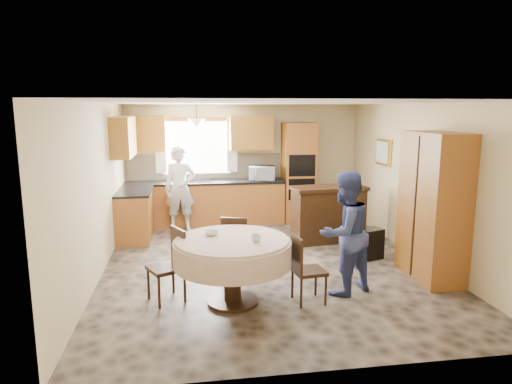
{
  "coord_description": "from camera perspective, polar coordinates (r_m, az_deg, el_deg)",
  "views": [
    {
      "loc": [
        -1.21,
        -6.75,
        2.42
      ],
      "look_at": [
        -0.14,
        0.3,
        1.11
      ],
      "focal_mm": 32.0,
      "sensor_mm": 36.0,
      "label": 1
    }
  ],
  "objects": [
    {
      "name": "counter_left",
      "position": [
        8.74,
        -15.04,
        0.06
      ],
      "size": [
        0.64,
        1.2,
        0.04
      ],
      "primitive_type": "cube",
      "color": "black",
      "rests_on": "base_cab_left"
    },
    {
      "name": "chair_right",
      "position": [
        5.8,
        6.0,
        -9.16
      ],
      "size": [
        0.42,
        0.42,
        0.87
      ],
      "rotation": [
        0.0,
        0.0,
        1.68
      ],
      "color": "#38230F",
      "rests_on": "floor"
    },
    {
      "name": "floor",
      "position": [
        7.27,
        1.43,
        -9.01
      ],
      "size": [
        5.0,
        6.0,
        0.01
      ],
      "primitive_type": "cube",
      "color": "#6D5D4C",
      "rests_on": "ground"
    },
    {
      "name": "sideboard",
      "position": [
        8.46,
        9.01,
        -2.94
      ],
      "size": [
        1.4,
        0.7,
        0.96
      ],
      "primitive_type": "cube",
      "rotation": [
        0.0,
        0.0,
        0.11
      ],
      "color": "#38230F",
      "rests_on": "floor"
    },
    {
      "name": "wall_right",
      "position": [
        7.79,
        19.9,
        1.17
      ],
      "size": [
        0.02,
        6.0,
        2.5
      ],
      "primitive_type": "cube",
      "color": "#CAB682",
      "rests_on": "floor"
    },
    {
      "name": "wall_left",
      "position": [
        6.97,
        -19.2,
        0.18
      ],
      "size": [
        0.02,
        6.0,
        2.5
      ],
      "primitive_type": "cube",
      "color": "#CAB682",
      "rests_on": "floor"
    },
    {
      "name": "person_dining",
      "position": [
        6.08,
        11.01,
        -5.06
      ],
      "size": [
        0.99,
        0.91,
        1.63
      ],
      "primitive_type": "imported",
      "rotation": [
        0.0,
        0.0,
        3.6
      ],
      "color": "navy",
      "rests_on": "floor"
    },
    {
      "name": "framed_picture",
      "position": [
        8.97,
        15.63,
        4.82
      ],
      "size": [
        0.06,
        0.6,
        0.5
      ],
      "color": "gold",
      "rests_on": "wall_right"
    },
    {
      "name": "base_cab_back",
      "position": [
        9.66,
        -6.36,
        -1.45
      ],
      "size": [
        3.3,
        0.6,
        0.88
      ],
      "primitive_type": "cube",
      "color": "#C56E34",
      "rests_on": "floor"
    },
    {
      "name": "space_heater",
      "position": [
        7.69,
        14.14,
        -6.29
      ],
      "size": [
        0.43,
        0.36,
        0.5
      ],
      "primitive_type": "cube",
      "rotation": [
        0.0,
        0.0,
        0.33
      ],
      "color": "black",
      "rests_on": "floor"
    },
    {
      "name": "wall_cab_left",
      "position": [
        9.63,
        -13.78,
        7.11
      ],
      "size": [
        0.85,
        0.33,
        0.72
      ],
      "primitive_type": "cube",
      "color": "#C28430",
      "rests_on": "wall_back"
    },
    {
      "name": "cup_table",
      "position": [
        5.51,
        -0.02,
        -5.81
      ],
      "size": [
        0.14,
        0.14,
        0.09
      ],
      "primitive_type": "imported",
      "rotation": [
        0.0,
        0.0,
        -0.25
      ],
      "color": "#B2B2B2",
      "rests_on": "dining_table"
    },
    {
      "name": "cupboard",
      "position": [
        6.92,
        21.27,
        -1.71
      ],
      "size": [
        0.55,
        1.1,
        2.1
      ],
      "primitive_type": "cube",
      "color": "#C56E34",
      "rests_on": "floor"
    },
    {
      "name": "microwave",
      "position": [
        9.62,
        0.73,
        2.37
      ],
      "size": [
        0.59,
        0.45,
        0.3
      ],
      "primitive_type": "imported",
      "rotation": [
        0.0,
        0.0,
        -0.17
      ],
      "color": "silver",
      "rests_on": "counter_back"
    },
    {
      "name": "wall_back",
      "position": [
        9.89,
        -1.59,
        3.65
      ],
      "size": [
        5.0,
        0.02,
        2.5
      ],
      "primitive_type": "cube",
      "color": "#CAB682",
      "rests_on": "floor"
    },
    {
      "name": "curtain_left",
      "position": [
        9.72,
        -11.89,
        5.68
      ],
      "size": [
        0.22,
        0.02,
        1.15
      ],
      "primitive_type": "cube",
      "color": "white",
      "rests_on": "wall_back"
    },
    {
      "name": "chair_left",
      "position": [
        5.94,
        -10.55,
        -8.48
      ],
      "size": [
        0.54,
        0.54,
        0.93
      ],
      "rotation": [
        0.0,
        0.0,
        -1.12
      ],
      "color": "#38230F",
      "rests_on": "floor"
    },
    {
      "name": "wall_cab_side",
      "position": [
        8.63,
        -16.26,
        6.64
      ],
      "size": [
        0.33,
        1.2,
        0.72
      ],
      "primitive_type": "cube",
      "color": "#C28430",
      "rests_on": "wall_left"
    },
    {
      "name": "base_cab_left",
      "position": [
        8.83,
        -14.9,
        -2.88
      ],
      "size": [
        0.6,
        1.2,
        0.88
      ],
      "primitive_type": "cube",
      "color": "#C56E34",
      "rests_on": "floor"
    },
    {
      "name": "window",
      "position": [
        9.76,
        -7.45,
        5.54
      ],
      "size": [
        1.4,
        0.03,
        1.1
      ],
      "primitive_type": "cube",
      "color": "white",
      "rests_on": "wall_back"
    },
    {
      "name": "wall_front",
      "position": [
        4.11,
        8.92,
        -6.26
      ],
      "size": [
        5.0,
        0.02,
        2.5
      ],
      "primitive_type": "cube",
      "color": "#CAB682",
      "rests_on": "floor"
    },
    {
      "name": "chair_back",
      "position": [
        6.62,
        -2.58,
        -6.42
      ],
      "size": [
        0.49,
        0.49,
        0.91
      ],
      "rotation": [
        0.0,
        0.0,
        2.85
      ],
      "color": "#38230F",
      "rests_on": "floor"
    },
    {
      "name": "bowl_sideboard",
      "position": [
        8.3,
        7.81,
        0.41
      ],
      "size": [
        0.23,
        0.23,
        0.05
      ],
      "primitive_type": "imported",
      "rotation": [
        0.0,
        0.0,
        0.07
      ],
      "color": "#B2B2B2",
      "rests_on": "sideboard"
    },
    {
      "name": "backsplash",
      "position": [
        9.82,
        -6.52,
        3.12
      ],
      "size": [
        3.3,
        0.02,
        0.55
      ],
      "primitive_type": "cube",
      "color": "#C5AD8B",
      "rests_on": "wall_back"
    },
    {
      "name": "curtain_right",
      "position": [
        9.75,
        -3.02,
        5.9
      ],
      "size": [
        0.22,
        0.02,
        1.15
      ],
      "primitive_type": "cube",
      "color": "white",
      "rests_on": "wall_back"
    },
    {
      "name": "oven_tower",
      "position": [
        9.82,
        5.32,
        2.44
      ],
      "size": [
        0.66,
        0.62,
        2.12
      ],
      "primitive_type": "cube",
      "color": "#C56E34",
      "rests_on": "floor"
    },
    {
      "name": "dining_table",
      "position": [
        5.7,
        -2.97,
        -7.64
      ],
      "size": [
        1.46,
        1.46,
        0.84
      ],
      "color": "#38230F",
      "rests_on": "floor"
    },
    {
      "name": "bottle_sideboard",
      "position": [
        8.42,
        10.75,
        1.33
      ],
      "size": [
        0.13,
        0.13,
        0.3
      ],
      "primitive_type": "imported",
      "rotation": [
        0.0,
        0.0,
        0.09
      ],
      "color": "silver",
      "rests_on": "sideboard"
    },
    {
      "name": "counter_back",
      "position": [
        9.58,
        -6.41,
        1.24
      ],
      "size": [
        3.3,
        0.64,
        0.04
      ],
      "primitive_type": "cube",
      "color": "black",
      "rests_on": "base_cab_back"
    },
    {
      "name": "wall_cab_right",
      "position": [
        9.69,
        -0.6,
        7.43
      ],
      "size": [
        0.9,
        0.33,
        0.72
      ],
      "primitive_type": "cube",
      "color": "#C28430",
      "rests_on": "wall_back"
    },
    {
      "name": "ceiling",
      "position": [
        6.86,
        1.53,
        11.1
      ],
      "size": [
        5.0,
        6.0,
        0.01
      ],
      "primitive_type": "cube",
      "color": "white",
      "rests_on": "wall_back"
    },
    {
      "name": "person_sink",
      "position": [
        9.18,
        -9.48,
        0.41
      ],
      "size": [
        0.64,
        0.45,
        1.69
      ],
      "primitive_type": "imported",
      "rotation": [
        0.0,
        0.0,
        0.07
      ],
      "color": "silver",
      "rests_on": "floor"
    },
    {
      "name": "oven_lower",
      "position": [
        9.57,
        5.74,
        0.34
      ],
      "size": [
        0.56,
        0.01,
        0.45
      ],
      "primitive_type": "cube",
      "color": "black",
      "rests_on": "oven_tower"
    },
    {
      "name": "bowl_table",
      "position": [
        5.82,
        -5.57,
        -5.14
      ],
      "size": [
        0.2,
        0.2,
        0.05
      ],
      "primitive_type": "imported",
      "rotation": [
        0.0,
        0.0,
        -0.15
      ],
      "color": "#B2B2B2",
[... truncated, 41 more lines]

